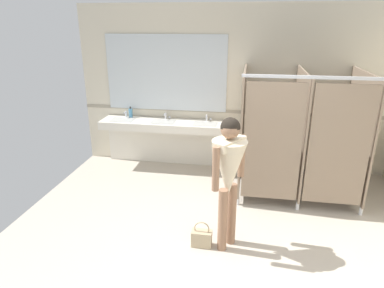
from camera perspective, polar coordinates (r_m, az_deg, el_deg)
ground_plane at (r=4.24m, az=5.28°, el=-19.14°), size 5.83×6.20×0.10m
wall_back at (r=6.27m, az=7.86°, el=8.97°), size 5.83×0.12×2.90m
wall_back_tile_band at (r=6.29m, az=7.67°, el=5.30°), size 5.83×0.01×0.06m
vanity_counter at (r=6.40m, az=-4.51°, el=1.89°), size 2.30×0.53×1.00m
mirror_panel at (r=6.33m, az=-4.36°, el=11.64°), size 2.20×0.02×1.35m
bathroom_stalls at (r=5.42m, az=17.50°, el=1.85°), size 1.80×1.53×1.95m
person_standing at (r=3.92m, az=6.16°, el=-4.15°), size 0.55×0.55×1.63m
handbag at (r=4.35m, az=1.61°, el=-15.26°), size 0.25×0.13×0.33m
soap_dispenser at (r=6.56m, az=-10.14°, el=5.12°), size 0.07×0.07×0.20m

